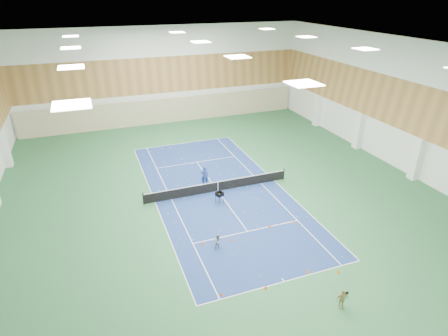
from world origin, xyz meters
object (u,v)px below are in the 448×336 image
object	(u,v)px
child_court	(219,241)
ball_cart	(220,198)
coach	(205,176)
child_apron	(342,299)
tennis_net	(218,186)

from	to	relation	value
child_court	ball_cart	distance (m)	5.99
ball_cart	coach	bearing A→B (deg)	71.39
child_court	child_apron	world-z (taller)	child_apron
child_apron	child_court	bearing A→B (deg)	132.43
coach	child_court	xyz separation A→B (m)	(-1.91, -8.97, -0.34)
coach	child_court	distance (m)	9.18
tennis_net	ball_cart	size ratio (longest dim) A/B	13.25
tennis_net	child_apron	size ratio (longest dim) A/B	10.34
tennis_net	coach	bearing A→B (deg)	115.65
child_court	ball_cart	bearing A→B (deg)	61.68
coach	child_apron	bearing A→B (deg)	122.41
tennis_net	ball_cart	distance (m)	1.95
child_apron	ball_cart	size ratio (longest dim) A/B	1.28
tennis_net	ball_cart	world-z (taller)	tennis_net
coach	child_court	world-z (taller)	coach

